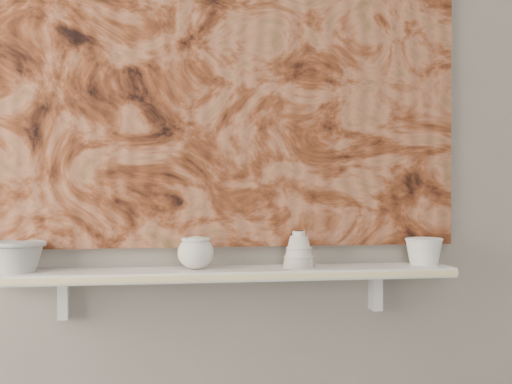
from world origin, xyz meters
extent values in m
plane|color=gray|center=(0.00, 1.60, 1.35)|extent=(3.60, 0.00, 3.60)
cube|color=silver|center=(0.00, 1.51, 0.92)|extent=(1.40, 0.18, 0.03)
cube|color=beige|center=(0.00, 1.41, 0.92)|extent=(1.40, 0.01, 0.02)
cube|color=silver|center=(-0.49, 1.57, 0.84)|extent=(0.03, 0.06, 0.12)
cube|color=silver|center=(0.49, 1.57, 0.84)|extent=(0.03, 0.06, 0.12)
cube|color=brown|center=(0.00, 1.59, 1.54)|extent=(1.50, 0.02, 1.10)
cube|color=black|center=(0.45, 1.57, 1.23)|extent=(0.09, 0.00, 0.08)
camera|label=1|loc=(-0.25, -0.64, 1.19)|focal=50.00mm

